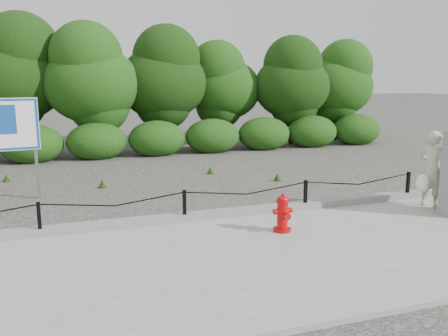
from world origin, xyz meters
TOP-DOWN VIEW (x-y plane):
  - ground at (0.00, 0.00)m, footprint 90.00×90.00m
  - sidewalk at (0.00, -2.00)m, footprint 14.00×4.00m
  - curb at (0.00, 0.05)m, footprint 14.00×0.22m
  - chain_barrier at (0.00, 0.00)m, footprint 10.06×0.06m
  - treeline at (0.14, 8.97)m, footprint 20.15×3.68m
  - fire_hydrant at (1.48, -1.07)m, footprint 0.35×0.36m
  - pedestrian at (5.00, -0.65)m, footprint 0.75×0.65m
  - advertising_sign at (-3.22, 2.86)m, footprint 1.41×0.22m

SIDE VIEW (x-z plane):
  - ground at x=0.00m, z-range 0.00..0.00m
  - sidewalk at x=0.00m, z-range 0.00..0.08m
  - curb at x=0.00m, z-range 0.08..0.22m
  - fire_hydrant at x=1.48m, z-range 0.06..0.73m
  - chain_barrier at x=0.00m, z-range 0.16..0.76m
  - pedestrian at x=5.00m, z-range 0.06..1.64m
  - advertising_sign at x=-3.22m, z-range 0.46..2.72m
  - treeline at x=0.14m, z-range 0.19..4.85m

